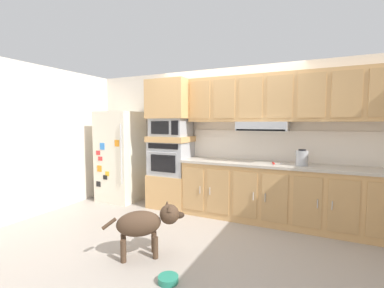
{
  "coord_description": "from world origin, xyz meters",
  "views": [
    {
      "loc": [
        1.43,
        -3.41,
        1.54
      ],
      "look_at": [
        -0.43,
        0.52,
        1.19
      ],
      "focal_mm": 24.61,
      "sensor_mm": 36.0,
      "label": 1
    }
  ],
  "objects_px": {
    "refrigerator": "(121,156)",
    "screwdriver": "(274,163)",
    "dog_food_bowl": "(168,279)",
    "built_in_oven": "(171,158)",
    "dog": "(146,223)",
    "microwave": "(171,127)",
    "electric_kettle": "(302,158)"
  },
  "relations": [
    {
      "from": "refrigerator",
      "to": "dog_food_bowl",
      "type": "bearing_deg",
      "value": -41.37
    },
    {
      "from": "microwave",
      "to": "electric_kettle",
      "type": "bearing_deg",
      "value": -1.22
    },
    {
      "from": "built_in_oven",
      "to": "dog",
      "type": "height_order",
      "value": "built_in_oven"
    },
    {
      "from": "dog_food_bowl",
      "to": "microwave",
      "type": "bearing_deg",
      "value": 119.01
    },
    {
      "from": "electric_kettle",
      "to": "dog_food_bowl",
      "type": "height_order",
      "value": "electric_kettle"
    },
    {
      "from": "microwave",
      "to": "electric_kettle",
      "type": "xyz_separation_m",
      "value": [
        2.22,
        -0.05,
        -0.43
      ]
    },
    {
      "from": "refrigerator",
      "to": "built_in_oven",
      "type": "distance_m",
      "value": 1.12
    },
    {
      "from": "refrigerator",
      "to": "dog",
      "type": "relative_size",
      "value": 2.3
    },
    {
      "from": "refrigerator",
      "to": "dog_food_bowl",
      "type": "xyz_separation_m",
      "value": [
        2.26,
        -1.99,
        -0.85
      ]
    },
    {
      "from": "electric_kettle",
      "to": "dog",
      "type": "height_order",
      "value": "electric_kettle"
    },
    {
      "from": "refrigerator",
      "to": "microwave",
      "type": "height_order",
      "value": "refrigerator"
    },
    {
      "from": "dog_food_bowl",
      "to": "refrigerator",
      "type": "bearing_deg",
      "value": 138.63
    },
    {
      "from": "microwave",
      "to": "dog_food_bowl",
      "type": "relative_size",
      "value": 3.22
    },
    {
      "from": "dog",
      "to": "dog_food_bowl",
      "type": "xyz_separation_m",
      "value": [
        0.49,
        -0.33,
        -0.36
      ]
    },
    {
      "from": "dog_food_bowl",
      "to": "dog",
      "type": "bearing_deg",
      "value": 145.73
    },
    {
      "from": "built_in_oven",
      "to": "electric_kettle",
      "type": "height_order",
      "value": "built_in_oven"
    },
    {
      "from": "screwdriver",
      "to": "refrigerator",
      "type": "bearing_deg",
      "value": 179.94
    },
    {
      "from": "built_in_oven",
      "to": "dog_food_bowl",
      "type": "bearing_deg",
      "value": -60.99
    },
    {
      "from": "built_in_oven",
      "to": "electric_kettle",
      "type": "xyz_separation_m",
      "value": [
        2.22,
        -0.05,
        0.13
      ]
    },
    {
      "from": "refrigerator",
      "to": "dog_food_bowl",
      "type": "distance_m",
      "value": 3.13
    },
    {
      "from": "refrigerator",
      "to": "screwdriver",
      "type": "xyz_separation_m",
      "value": [
        2.95,
        -0.0,
        0.05
      ]
    },
    {
      "from": "microwave",
      "to": "dog",
      "type": "relative_size",
      "value": 0.84
    },
    {
      "from": "refrigerator",
      "to": "built_in_oven",
      "type": "bearing_deg",
      "value": 3.46
    },
    {
      "from": "refrigerator",
      "to": "screwdriver",
      "type": "relative_size",
      "value": 11.33
    },
    {
      "from": "electric_kettle",
      "to": "built_in_oven",
      "type": "bearing_deg",
      "value": 178.78
    },
    {
      "from": "microwave",
      "to": "screwdriver",
      "type": "distance_m",
      "value": 1.91
    },
    {
      "from": "refrigerator",
      "to": "screwdriver",
      "type": "bearing_deg",
      "value": -0.06
    },
    {
      "from": "microwave",
      "to": "refrigerator",
      "type": "bearing_deg",
      "value": -176.54
    },
    {
      "from": "electric_kettle",
      "to": "dog_food_bowl",
      "type": "xyz_separation_m",
      "value": [
        -1.07,
        -2.01,
        -1.0
      ]
    },
    {
      "from": "microwave",
      "to": "electric_kettle",
      "type": "distance_m",
      "value": 2.26
    },
    {
      "from": "built_in_oven",
      "to": "dog",
      "type": "xyz_separation_m",
      "value": [
        0.66,
        -1.73,
        -0.51
      ]
    },
    {
      "from": "microwave",
      "to": "screwdriver",
      "type": "relative_size",
      "value": 4.15
    }
  ]
}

